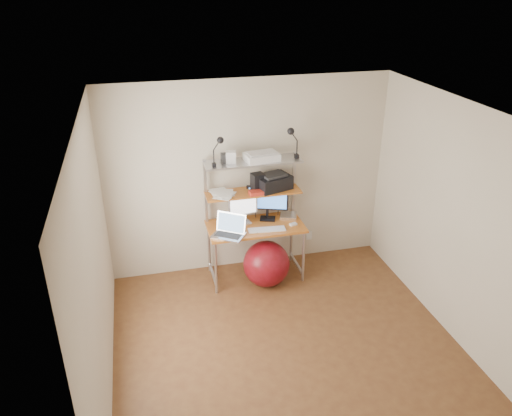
{
  "coord_description": "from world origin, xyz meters",
  "views": [
    {
      "loc": [
        -1.32,
        -3.92,
        3.62
      ],
      "look_at": [
        -0.07,
        1.15,
        1.12
      ],
      "focal_mm": 35.0,
      "sensor_mm": 36.0,
      "label": 1
    }
  ],
  "objects": [
    {
      "name": "keyboard",
      "position": [
        0.11,
        1.29,
        0.75
      ],
      "size": [
        0.47,
        0.17,
        0.01
      ],
      "primitive_type": "cube",
      "rotation": [
        0.0,
        0.0,
        -0.09
      ],
      "color": "silver",
      "rests_on": "desktop"
    },
    {
      "name": "mac_mini",
      "position": [
        0.47,
        1.56,
        0.76
      ],
      "size": [
        0.27,
        0.27,
        0.04
      ],
      "primitive_type": "cube",
      "rotation": [
        0.0,
        0.0,
        -0.34
      ],
      "color": "silver",
      "rests_on": "desktop"
    },
    {
      "name": "exercise_ball",
      "position": [
        0.09,
        1.23,
        0.29
      ],
      "size": [
        0.59,
        0.59,
        0.59
      ],
      "primitive_type": "sphere",
      "color": "maroon",
      "rests_on": "floor"
    },
    {
      "name": "clip_lamp_left",
      "position": [
        -0.42,
        1.47,
        1.81
      ],
      "size": [
        0.14,
        0.08,
        0.36
      ],
      "color": "black",
      "rests_on": "top_shelf"
    },
    {
      "name": "clip_lamp_right",
      "position": [
        0.47,
        1.53,
        1.83
      ],
      "size": [
        0.16,
        0.09,
        0.39
      ],
      "color": "black",
      "rests_on": "top_shelf"
    },
    {
      "name": "computer_desk",
      "position": [
        0.0,
        1.5,
        0.96
      ],
      "size": [
        1.2,
        0.6,
        1.57
      ],
      "color": "#C96B27",
      "rests_on": "ground"
    },
    {
      "name": "red_box",
      "position": [
        0.02,
        1.46,
        1.17
      ],
      "size": [
        0.18,
        0.13,
        0.05
      ],
      "primitive_type": "cube",
      "rotation": [
        0.0,
        0.0,
        0.08
      ],
      "color": "red",
      "rests_on": "mid_shelf"
    },
    {
      "name": "printer",
      "position": [
        0.26,
        1.59,
        1.24
      ],
      "size": [
        0.49,
        0.4,
        0.2
      ],
      "rotation": [
        0.0,
        0.0,
        0.31
      ],
      "color": "black",
      "rests_on": "mid_shelf"
    },
    {
      "name": "box_grey",
      "position": [
        -0.32,
        1.61,
        1.6
      ],
      "size": [
        0.11,
        0.11,
        0.11
      ],
      "primitive_type": "cube",
      "rotation": [
        0.0,
        0.0,
        0.08
      ],
      "color": "#29292C",
      "rests_on": "top_shelf"
    },
    {
      "name": "paper_stack",
      "position": [
        -0.39,
        1.57,
        1.16
      ],
      "size": [
        0.35,
        0.41,
        0.02
      ],
      "color": "white",
      "rests_on": "mid_shelf"
    },
    {
      "name": "mouse",
      "position": [
        0.46,
        1.33,
        0.75
      ],
      "size": [
        0.1,
        0.07,
        0.02
      ],
      "primitive_type": "cube",
      "rotation": [
        0.0,
        0.0,
        0.25
      ],
      "color": "silver",
      "rests_on": "desktop"
    },
    {
      "name": "monitor_silver",
      "position": [
        -0.13,
        1.55,
        0.96
      ],
      "size": [
        0.38,
        0.16,
        0.42
      ],
      "rotation": [
        0.0,
        0.0,
        0.17
      ],
      "color": "silver",
      "rests_on": "desktop"
    },
    {
      "name": "scanner",
      "position": [
        0.1,
        1.55,
        1.6
      ],
      "size": [
        0.43,
        0.31,
        0.11
      ],
      "rotation": [
        0.0,
        0.0,
        0.14
      ],
      "color": "silver",
      "rests_on": "top_shelf"
    },
    {
      "name": "wall_outlet",
      "position": [
        0.85,
        1.79,
        0.3
      ],
      "size": [
        0.08,
        0.01,
        0.12
      ],
      "primitive_type": "cube",
      "color": "silver",
      "rests_on": "room"
    },
    {
      "name": "nas_cube",
      "position": [
        0.07,
        1.59,
        1.26
      ],
      "size": [
        0.17,
        0.17,
        0.22
      ],
      "primitive_type": "cube",
      "rotation": [
        0.0,
        0.0,
        0.19
      ],
      "color": "black",
      "rests_on": "mid_shelf"
    },
    {
      "name": "monitor_black",
      "position": [
        0.19,
        1.59,
        1.0
      ],
      "size": [
        0.51,
        0.22,
        0.53
      ],
      "rotation": [
        0.0,
        0.0,
        -0.34
      ],
      "color": "black",
      "rests_on": "desktop"
    },
    {
      "name": "phone",
      "position": [
        -0.01,
        1.3,
        0.74
      ],
      "size": [
        0.08,
        0.13,
        0.01
      ],
      "primitive_type": "cube",
      "rotation": [
        0.0,
        0.0,
        0.12
      ],
      "color": "black",
      "rests_on": "desktop"
    },
    {
      "name": "room",
      "position": [
        0.0,
        0.0,
        1.25
      ],
      "size": [
        3.6,
        3.6,
        3.6
      ],
      "color": "brown",
      "rests_on": "ground"
    },
    {
      "name": "box_white",
      "position": [
        -0.27,
        1.57,
        1.62
      ],
      "size": [
        0.13,
        0.12,
        0.14
      ],
      "primitive_type": "cube",
      "rotation": [
        0.0,
        0.0,
        -0.17
      ],
      "color": "silver",
      "rests_on": "top_shelf"
    },
    {
      "name": "laptop",
      "position": [
        -0.36,
        1.29,
        0.79
      ],
      "size": [
        0.47,
        0.45,
        0.32
      ],
      "rotation": [
        0.0,
        0.0,
        -0.6
      ],
      "color": "silver",
      "rests_on": "desktop"
    }
  ]
}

